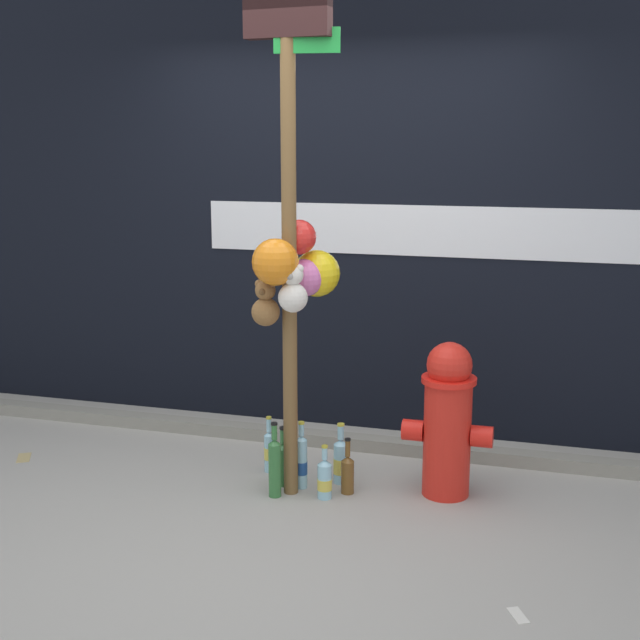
{
  "coord_description": "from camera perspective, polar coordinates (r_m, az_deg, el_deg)",
  "views": [
    {
      "loc": [
        1.32,
        -3.75,
        1.89
      ],
      "look_at": [
        0.16,
        0.32,
        0.97
      ],
      "focal_mm": 47.26,
      "sensor_mm": 36.0,
      "label": 1
    }
  ],
  "objects": [
    {
      "name": "ground_plane",
      "position": [
        4.4,
        -3.22,
        -13.21
      ],
      "size": [
        14.0,
        14.0,
        0.0
      ],
      "primitive_type": "plane",
      "color": "#9E9B93"
    },
    {
      "name": "bottle_1",
      "position": [
        4.63,
        1.88,
        -10.3
      ],
      "size": [
        0.07,
        0.07,
        0.31
      ],
      "color": "brown",
      "rests_on": "ground_plane"
    },
    {
      "name": "building_wall",
      "position": [
        5.48,
        1.99,
        8.56
      ],
      "size": [
        10.0,
        0.21,
        3.08
      ],
      "color": "black",
      "rests_on": "ground_plane"
    },
    {
      "name": "bottle_0",
      "position": [
        4.72,
        -2.47,
        -9.54
      ],
      "size": [
        0.08,
        0.08,
        0.34
      ],
      "color": "#337038",
      "rests_on": "ground_plane"
    },
    {
      "name": "litter_1",
      "position": [
        5.44,
        -19.42,
        -8.77
      ],
      "size": [
        0.14,
        0.17,
        0.01
      ],
      "primitive_type": "cube",
      "rotation": [
        0.0,
        0.0,
        2.08
      ],
      "color": "tan",
      "rests_on": "ground_plane"
    },
    {
      "name": "litter_0",
      "position": [
        3.69,
        13.27,
        -18.86
      ],
      "size": [
        0.1,
        0.13,
        0.01
      ],
      "primitive_type": "cube",
      "rotation": [
        0.0,
        0.0,
        2.04
      ],
      "color": "silver",
      "rests_on": "ground_plane"
    },
    {
      "name": "bottle_4",
      "position": [
        4.57,
        0.32,
        -10.7
      ],
      "size": [
        0.08,
        0.08,
        0.3
      ],
      "color": "#93CCE0",
      "rests_on": "ground_plane"
    },
    {
      "name": "fire_hydrant",
      "position": [
        4.56,
        8.64,
        -6.65
      ],
      "size": [
        0.48,
        0.29,
        0.84
      ],
      "color": "red",
      "rests_on": "ground_plane"
    },
    {
      "name": "bottle_2",
      "position": [
        4.68,
        -1.26,
        -9.54
      ],
      "size": [
        0.06,
        0.06,
        0.38
      ],
      "color": "#93CCE0",
      "rests_on": "ground_plane"
    },
    {
      "name": "bottle_3",
      "position": [
        4.75,
        1.4,
        -9.5
      ],
      "size": [
        0.08,
        0.08,
        0.35
      ],
      "color": "#93CCE0",
      "rests_on": "ground_plane"
    },
    {
      "name": "bottle_6",
      "position": [
        4.91,
        -3.46,
        -8.8
      ],
      "size": [
        0.06,
        0.06,
        0.33
      ],
      "color": "#93CCE0",
      "rests_on": "ground_plane"
    },
    {
      "name": "curb_strip",
      "position": [
        5.32,
        0.57,
        -8.09
      ],
      "size": [
        8.0,
        0.12,
        0.08
      ],
      "primitive_type": "cube",
      "color": "gray",
      "rests_on": "ground_plane"
    },
    {
      "name": "bottle_5",
      "position": [
        4.57,
        -3.08,
        -9.83
      ],
      "size": [
        0.07,
        0.07,
        0.42
      ],
      "color": "#337038",
      "rests_on": "ground_plane"
    },
    {
      "name": "memorial_post",
      "position": [
        4.32,
        -1.8,
        6.39
      ],
      "size": [
        0.48,
        0.56,
        2.72
      ],
      "color": "brown",
      "rests_on": "ground_plane"
    }
  ]
}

